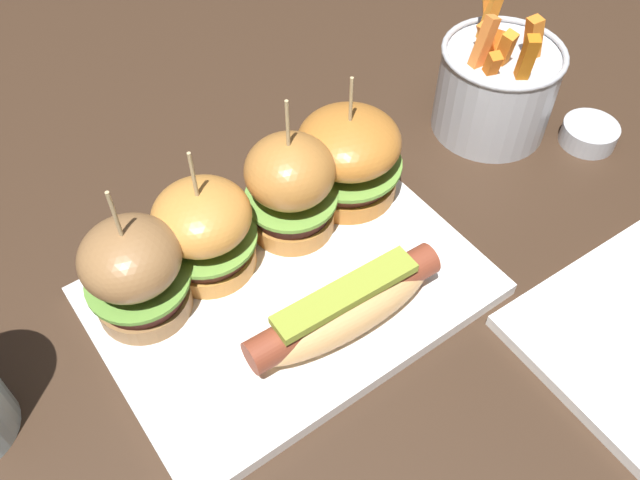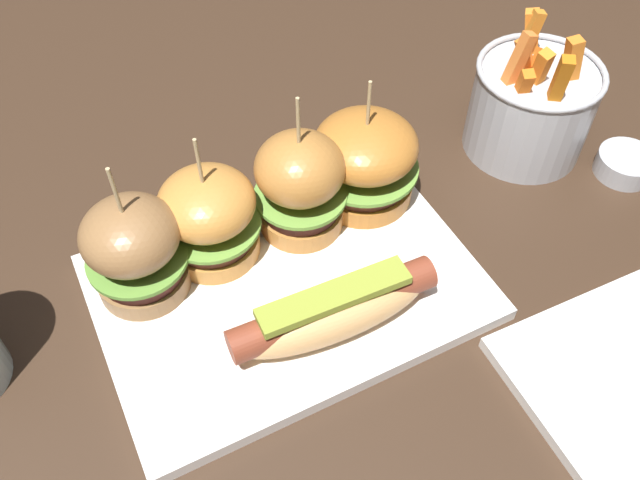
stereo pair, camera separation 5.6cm
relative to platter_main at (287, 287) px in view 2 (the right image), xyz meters
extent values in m
plane|color=#382619|center=(0.00, 0.00, -0.01)|extent=(3.00, 3.00, 0.00)
cube|color=white|center=(0.00, 0.00, 0.00)|extent=(0.32, 0.23, 0.01)
ellipsoid|color=#E0A867|center=(0.02, -0.06, 0.03)|extent=(0.17, 0.06, 0.04)
cylinder|color=brown|center=(0.02, -0.06, 0.03)|extent=(0.18, 0.03, 0.03)
cube|color=olive|center=(0.02, -0.06, 0.05)|extent=(0.13, 0.03, 0.01)
cylinder|color=olive|center=(-0.11, 0.05, 0.02)|extent=(0.08, 0.08, 0.02)
cylinder|color=brown|center=(-0.11, 0.05, 0.03)|extent=(0.07, 0.07, 0.02)
cylinder|color=#609338|center=(-0.11, 0.05, 0.04)|extent=(0.08, 0.08, 0.00)
ellipsoid|color=olive|center=(-0.11, 0.05, 0.07)|extent=(0.08, 0.08, 0.05)
cylinder|color=tan|center=(-0.11, 0.05, 0.12)|extent=(0.00, 0.00, 0.06)
cylinder|color=#C8843A|center=(-0.04, 0.06, 0.02)|extent=(0.08, 0.08, 0.02)
cylinder|color=brown|center=(-0.04, 0.06, 0.03)|extent=(0.08, 0.08, 0.01)
cylinder|color=#6B9E3D|center=(-0.04, 0.06, 0.04)|extent=(0.09, 0.09, 0.00)
ellipsoid|color=#C8843A|center=(-0.04, 0.06, 0.07)|extent=(0.08, 0.08, 0.05)
cylinder|color=tan|center=(-0.04, 0.06, 0.11)|extent=(0.00, 0.00, 0.06)
cylinder|color=#B47536|center=(0.04, 0.06, 0.02)|extent=(0.08, 0.08, 0.02)
cylinder|color=#492420|center=(0.04, 0.06, 0.03)|extent=(0.07, 0.07, 0.02)
cylinder|color=#6B9E3D|center=(0.04, 0.06, 0.04)|extent=(0.08, 0.08, 0.00)
ellipsoid|color=#B47536|center=(0.04, 0.06, 0.08)|extent=(0.08, 0.08, 0.06)
cylinder|color=tan|center=(0.04, 0.06, 0.12)|extent=(0.00, 0.00, 0.06)
cylinder|color=#B76F2B|center=(0.11, 0.06, 0.02)|extent=(0.09, 0.09, 0.02)
cylinder|color=brown|center=(0.11, 0.06, 0.03)|extent=(0.09, 0.09, 0.01)
cylinder|color=#6B9E3D|center=(0.11, 0.06, 0.04)|extent=(0.10, 0.10, 0.00)
ellipsoid|color=#B76F2B|center=(0.11, 0.06, 0.07)|extent=(0.10, 0.10, 0.05)
cylinder|color=tan|center=(0.11, 0.06, 0.11)|extent=(0.00, 0.00, 0.06)
cylinder|color=#B7BABF|center=(0.30, 0.06, 0.04)|extent=(0.12, 0.12, 0.09)
torus|color=#B7BABF|center=(0.30, 0.06, 0.09)|extent=(0.13, 0.13, 0.01)
cube|color=orange|center=(0.27, 0.07, 0.09)|extent=(0.03, 0.01, 0.09)
cube|color=orange|center=(0.30, 0.07, 0.08)|extent=(0.04, 0.03, 0.06)
cube|color=orange|center=(0.32, 0.10, 0.09)|extent=(0.03, 0.03, 0.08)
cube|color=orange|center=(0.30, 0.08, 0.08)|extent=(0.03, 0.02, 0.07)
cube|color=orange|center=(0.27, 0.05, 0.08)|extent=(0.02, 0.03, 0.06)
cube|color=orange|center=(0.29, 0.06, 0.09)|extent=(0.02, 0.03, 0.08)
cube|color=orange|center=(0.32, 0.05, 0.09)|extent=(0.03, 0.02, 0.08)
cube|color=#CB6A13|center=(0.29, 0.03, 0.09)|extent=(0.02, 0.03, 0.09)
cube|color=orange|center=(0.31, 0.10, 0.09)|extent=(0.03, 0.01, 0.08)
cylinder|color=#B7BABF|center=(0.37, -0.02, 0.00)|extent=(0.06, 0.06, 0.02)
cylinder|color=tan|center=(0.37, -0.02, 0.01)|extent=(0.05, 0.05, 0.00)
camera|label=1|loc=(-0.18, -0.29, 0.48)|focal=37.54mm
camera|label=2|loc=(-0.13, -0.32, 0.48)|focal=37.54mm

